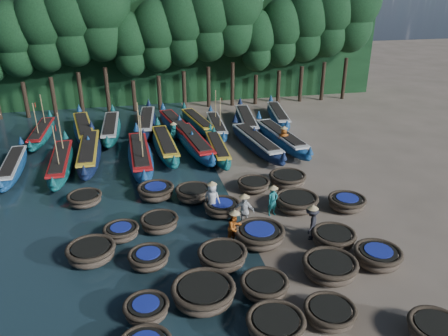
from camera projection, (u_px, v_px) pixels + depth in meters
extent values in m
plane|color=#7E6C5C|center=(235.00, 208.00, 23.16)|extent=(120.00, 120.00, 0.00)
cube|color=black|center=(177.00, 48.00, 42.20)|extent=(40.00, 3.00, 10.00)
ellipsoid|color=brown|center=(275.00, 327.00, 14.79)|extent=(2.34, 2.34, 0.65)
torus|color=#3A2E22|center=(276.00, 320.00, 14.67)|extent=(2.06, 2.06, 0.20)
cylinder|color=black|center=(276.00, 319.00, 14.65)|extent=(1.56, 1.56, 0.06)
ellipsoid|color=brown|center=(330.00, 315.00, 15.38)|extent=(2.15, 2.15, 0.58)
torus|color=#3A2E22|center=(330.00, 309.00, 15.27)|extent=(1.88, 1.88, 0.18)
cylinder|color=black|center=(330.00, 308.00, 15.25)|extent=(1.43, 1.43, 0.05)
ellipsoid|color=brown|center=(435.00, 333.00, 14.55)|extent=(2.09, 2.09, 0.66)
torus|color=#3A2E22|center=(437.00, 325.00, 14.43)|extent=(1.91, 1.91, 0.20)
cylinder|color=black|center=(437.00, 325.00, 14.41)|extent=(1.43, 1.43, 0.06)
ellipsoid|color=brown|center=(147.00, 311.00, 15.55)|extent=(1.90, 1.90, 0.58)
torus|color=#3A2E22|center=(146.00, 305.00, 15.44)|extent=(1.67, 1.67, 0.18)
cylinder|color=black|center=(146.00, 304.00, 15.43)|extent=(1.25, 1.25, 0.05)
cylinder|color=navy|center=(146.00, 304.00, 15.41)|extent=(0.97, 0.97, 0.04)
ellipsoid|color=brown|center=(204.00, 295.00, 16.21)|extent=(2.79, 2.79, 0.74)
torus|color=#3A2E22|center=(203.00, 288.00, 16.08)|extent=(2.43, 2.43, 0.22)
cylinder|color=black|center=(203.00, 287.00, 16.06)|extent=(1.85, 1.85, 0.07)
ellipsoid|color=brown|center=(264.00, 288.00, 16.67)|extent=(1.76, 1.76, 0.64)
torus|color=#3A2E22|center=(265.00, 282.00, 16.55)|extent=(1.88, 1.88, 0.19)
cylinder|color=black|center=(265.00, 281.00, 16.53)|extent=(1.42, 1.42, 0.06)
ellipsoid|color=brown|center=(330.00, 270.00, 17.68)|extent=(2.35, 2.35, 0.71)
torus|color=#3A2E22|center=(330.00, 263.00, 17.55)|extent=(2.27, 2.27, 0.22)
cylinder|color=black|center=(330.00, 262.00, 17.53)|extent=(1.73, 1.73, 0.06)
ellipsoid|color=brown|center=(377.00, 259.00, 18.37)|extent=(1.87, 1.87, 0.71)
torus|color=#3A2E22|center=(378.00, 252.00, 18.24)|extent=(2.04, 2.04, 0.21)
cylinder|color=black|center=(379.00, 251.00, 18.22)|extent=(1.53, 1.53, 0.06)
cylinder|color=navy|center=(379.00, 250.00, 18.20)|extent=(1.18, 1.18, 0.04)
ellipsoid|color=brown|center=(91.00, 254.00, 18.66)|extent=(2.07, 2.07, 0.70)
torus|color=#3A2E22|center=(91.00, 248.00, 18.53)|extent=(2.13, 2.13, 0.21)
cylinder|color=black|center=(90.00, 247.00, 18.51)|extent=(1.61, 1.61, 0.06)
ellipsoid|color=brown|center=(149.00, 260.00, 18.38)|extent=(1.74, 1.74, 0.59)
torus|color=#3A2E22|center=(148.00, 254.00, 18.27)|extent=(1.77, 1.77, 0.18)
cylinder|color=black|center=(148.00, 254.00, 18.26)|extent=(1.33, 1.33, 0.05)
cylinder|color=navy|center=(148.00, 253.00, 18.24)|extent=(1.02, 1.02, 0.04)
ellipsoid|color=brown|center=(222.00, 258.00, 18.42)|extent=(2.28, 2.28, 0.67)
torus|color=#3A2E22|center=(222.00, 252.00, 18.30)|extent=(2.12, 2.12, 0.20)
cylinder|color=black|center=(222.00, 251.00, 18.28)|extent=(1.61, 1.61, 0.06)
ellipsoid|color=brown|center=(259.00, 237.00, 19.89)|extent=(2.34, 2.34, 0.73)
torus|color=#3A2E22|center=(260.00, 231.00, 19.75)|extent=(2.34, 2.34, 0.22)
cylinder|color=black|center=(260.00, 230.00, 19.74)|extent=(1.78, 1.78, 0.07)
cylinder|color=navy|center=(260.00, 229.00, 19.72)|extent=(1.37, 1.37, 0.04)
ellipsoid|color=brown|center=(333.00, 240.00, 19.69)|extent=(2.31, 2.31, 0.70)
torus|color=#3A2E22|center=(334.00, 234.00, 19.56)|extent=(2.00, 2.00, 0.21)
cylinder|color=black|center=(334.00, 233.00, 19.54)|extent=(1.50, 1.50, 0.06)
ellipsoid|color=brown|center=(121.00, 233.00, 20.31)|extent=(2.03, 2.03, 0.58)
torus|color=#3A2E22|center=(121.00, 228.00, 20.20)|extent=(1.69, 1.69, 0.18)
cylinder|color=black|center=(121.00, 228.00, 20.19)|extent=(1.27, 1.27, 0.05)
cylinder|color=navy|center=(121.00, 227.00, 20.17)|extent=(0.98, 0.98, 0.04)
ellipsoid|color=brown|center=(160.00, 224.00, 21.00)|extent=(1.93, 1.93, 0.65)
torus|color=#3A2E22|center=(159.00, 219.00, 20.87)|extent=(1.86, 1.86, 0.20)
cylinder|color=black|center=(159.00, 218.00, 20.86)|extent=(1.39, 1.39, 0.06)
ellipsoid|color=brown|center=(222.00, 209.00, 22.40)|extent=(2.16, 2.16, 0.62)
torus|color=#3A2E22|center=(222.00, 204.00, 22.28)|extent=(1.91, 1.91, 0.19)
cylinder|color=black|center=(222.00, 204.00, 22.27)|extent=(1.44, 1.44, 0.06)
cylinder|color=navy|center=(222.00, 203.00, 22.25)|extent=(1.11, 1.11, 0.04)
ellipsoid|color=brown|center=(296.00, 204.00, 22.81)|extent=(2.71, 2.71, 0.73)
torus|color=#3A2E22|center=(297.00, 198.00, 22.68)|extent=(2.30, 2.30, 0.22)
cylinder|color=black|center=(297.00, 197.00, 22.66)|extent=(1.75, 1.75, 0.07)
ellipsoid|color=brown|center=(347.00, 204.00, 22.90)|extent=(2.29, 2.29, 0.63)
torus|color=#3A2E22|center=(347.00, 199.00, 22.78)|extent=(1.99, 1.99, 0.19)
cylinder|color=black|center=(347.00, 198.00, 22.76)|extent=(1.51, 1.51, 0.06)
cylinder|color=navy|center=(347.00, 198.00, 22.75)|extent=(1.16, 1.16, 0.04)
ellipsoid|color=brown|center=(85.00, 200.00, 23.36)|extent=(2.21, 2.21, 0.59)
torus|color=#3A2E22|center=(84.00, 196.00, 23.25)|extent=(1.84, 1.84, 0.18)
cylinder|color=black|center=(84.00, 195.00, 23.23)|extent=(1.40, 1.40, 0.05)
ellipsoid|color=brown|center=(156.00, 193.00, 23.99)|extent=(2.24, 2.24, 0.71)
torus|color=#3A2E22|center=(156.00, 188.00, 23.86)|extent=(2.04, 2.04, 0.21)
cylinder|color=black|center=(156.00, 187.00, 23.84)|extent=(1.53, 1.53, 0.06)
cylinder|color=navy|center=(156.00, 186.00, 23.82)|extent=(1.18, 1.18, 0.04)
ellipsoid|color=brown|center=(193.00, 195.00, 23.81)|extent=(1.81, 1.81, 0.70)
torus|color=#3A2E22|center=(193.00, 190.00, 23.68)|extent=(1.98, 1.98, 0.21)
cylinder|color=black|center=(193.00, 189.00, 23.66)|extent=(1.48, 1.48, 0.06)
ellipsoid|color=brown|center=(254.00, 186.00, 24.95)|extent=(2.23, 2.23, 0.57)
torus|color=#3A2E22|center=(254.00, 182.00, 24.85)|extent=(1.88, 1.88, 0.17)
cylinder|color=black|center=(254.00, 181.00, 24.83)|extent=(1.43, 1.43, 0.05)
ellipsoid|color=brown|center=(287.00, 181.00, 25.52)|extent=(2.04, 2.04, 0.68)
torus|color=#3A2E22|center=(288.00, 176.00, 25.39)|extent=(2.17, 2.17, 0.21)
cylinder|color=black|center=(288.00, 175.00, 25.38)|extent=(1.65, 1.65, 0.06)
ellipsoid|color=navy|center=(13.00, 167.00, 27.05)|extent=(1.52, 7.19, 0.89)
cone|color=navy|center=(21.00, 140.00, 29.92)|extent=(0.39, 0.39, 0.54)
cone|color=navy|center=(0.00, 183.00, 23.74)|extent=(0.39, 0.39, 0.45)
cube|color=beige|center=(12.00, 162.00, 26.90)|extent=(1.12, 5.57, 0.11)
cube|color=black|center=(12.00, 161.00, 26.87)|extent=(0.85, 4.85, 0.09)
ellipsoid|color=#105C55|center=(61.00, 164.00, 27.44)|extent=(1.58, 8.00, 1.00)
cone|color=#105C55|center=(65.00, 134.00, 30.64)|extent=(0.44, 0.44, 0.60)
cone|color=#105C55|center=(52.00, 181.00, 23.74)|extent=(0.44, 0.44, 0.50)
cube|color=#B41617|center=(60.00, 157.00, 27.27)|extent=(1.16, 6.20, 0.12)
cube|color=black|center=(60.00, 156.00, 27.24)|extent=(0.87, 5.40, 0.10)
cylinder|color=#997F4C|center=(61.00, 134.00, 27.89)|extent=(0.07, 0.24, 2.79)
cylinder|color=#997F4C|center=(56.00, 148.00, 25.49)|extent=(0.07, 0.24, 2.79)
plane|color=red|center=(56.00, 128.00, 25.04)|extent=(0.00, 0.35, 0.35)
ellipsoid|color=#0E1833|center=(89.00, 153.00, 28.95)|extent=(1.58, 8.66, 1.08)
cone|color=#0E1833|center=(91.00, 124.00, 32.44)|extent=(0.48, 0.48, 0.65)
cone|color=#0E1833|center=(84.00, 169.00, 24.91)|extent=(0.48, 0.48, 0.54)
cube|color=gold|center=(88.00, 147.00, 28.77)|extent=(1.15, 6.71, 0.13)
cube|color=black|center=(88.00, 146.00, 28.73)|extent=(0.86, 5.85, 0.11)
ellipsoid|color=navy|center=(140.00, 157.00, 28.39)|extent=(1.68, 8.76, 1.09)
cone|color=navy|center=(136.00, 126.00, 31.91)|extent=(0.48, 0.48, 0.66)
cone|color=navy|center=(144.00, 174.00, 24.33)|extent=(0.48, 0.48, 0.55)
cube|color=#B41617|center=(140.00, 150.00, 28.21)|extent=(1.23, 6.79, 0.13)
cube|color=black|center=(140.00, 149.00, 28.17)|extent=(0.92, 5.91, 0.11)
cylinder|color=#997F4C|center=(139.00, 125.00, 28.89)|extent=(0.08, 0.26, 3.06)
cylinder|color=#997F4C|center=(142.00, 140.00, 26.25)|extent=(0.08, 0.26, 3.06)
plane|color=red|center=(143.00, 118.00, 25.76)|extent=(0.00, 0.38, 0.38)
ellipsoid|color=#105C55|center=(165.00, 146.00, 30.32)|extent=(1.84, 8.20, 1.02)
cone|color=#105C55|center=(157.00, 120.00, 33.56)|extent=(0.45, 0.45, 0.61)
cone|color=#105C55|center=(174.00, 159.00, 26.57)|extent=(0.45, 0.45, 0.51)
cube|color=gold|center=(165.00, 140.00, 30.15)|extent=(1.36, 6.35, 0.12)
cube|color=black|center=(165.00, 139.00, 30.12)|extent=(1.05, 5.52, 0.10)
ellipsoid|color=navy|center=(194.00, 144.00, 30.64)|extent=(2.53, 8.66, 1.07)
cone|color=navy|center=(179.00, 118.00, 33.97)|extent=(0.47, 0.47, 0.64)
cone|color=navy|center=(212.00, 156.00, 26.79)|extent=(0.47, 0.47, 0.53)
cube|color=#B41617|center=(194.00, 138.00, 30.46)|extent=(1.89, 6.70, 0.13)
cube|color=black|center=(194.00, 137.00, 30.43)|extent=(1.50, 5.82, 0.11)
ellipsoid|color=#105C55|center=(218.00, 150.00, 29.84)|extent=(1.57, 7.11, 0.88)
cone|color=#105C55|center=(210.00, 126.00, 32.72)|extent=(0.39, 0.39, 0.53)
cone|color=#105C55|center=(227.00, 162.00, 26.52)|extent=(0.39, 0.39, 0.44)
cube|color=gold|center=(218.00, 145.00, 29.69)|extent=(1.16, 5.50, 0.11)
cube|color=black|center=(218.00, 144.00, 29.66)|extent=(0.89, 4.79, 0.09)
ellipsoid|color=#0E1833|center=(256.00, 143.00, 30.74)|extent=(2.60, 8.54, 1.05)
cone|color=#0E1833|center=(235.00, 118.00, 34.00)|extent=(0.46, 0.46, 0.63)
cone|color=#0E1833|center=(284.00, 155.00, 26.96)|extent=(0.46, 0.46, 0.53)
cube|color=beige|center=(257.00, 137.00, 30.57)|extent=(1.94, 6.61, 0.13)
cube|color=black|center=(257.00, 136.00, 30.53)|extent=(1.55, 5.74, 0.11)
ellipsoid|color=navy|center=(281.00, 139.00, 31.58)|extent=(2.45, 8.67, 1.07)
cone|color=navy|center=(259.00, 114.00, 34.92)|extent=(0.47, 0.47, 0.64)
cone|color=navy|center=(310.00, 150.00, 27.70)|extent=(0.47, 0.47, 0.53)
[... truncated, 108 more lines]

